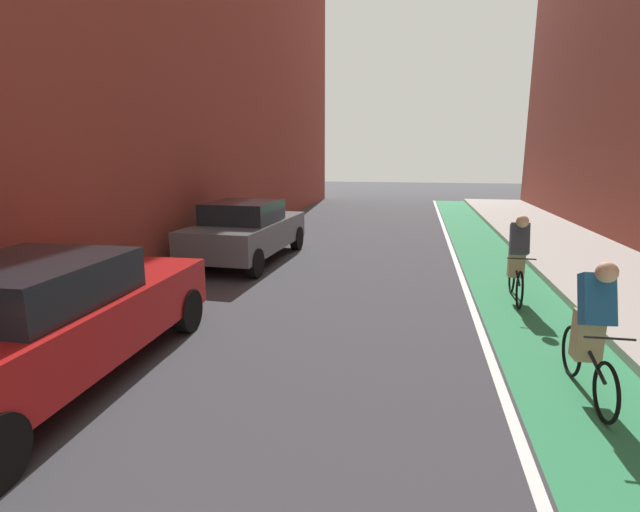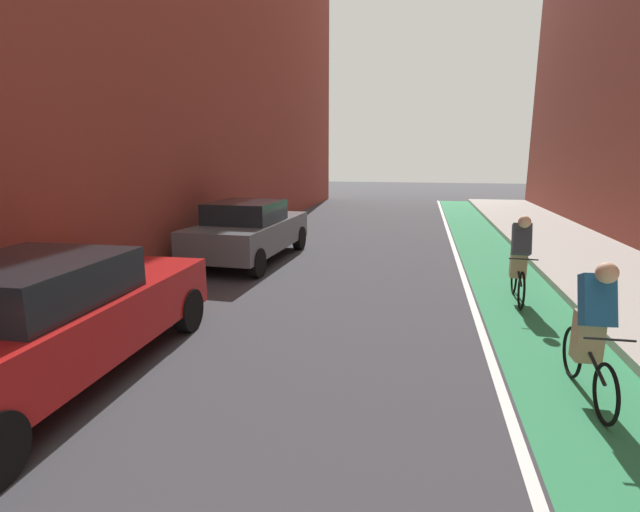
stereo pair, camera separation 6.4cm
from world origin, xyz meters
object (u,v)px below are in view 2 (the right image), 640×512
Objects in this scene: parked_sedan_red at (45,319)px; cyclist_trailing at (520,256)px; parked_sedan_gray at (249,230)px; cyclist_mid at (592,329)px.

cyclist_trailing reaches higher than parked_sedan_red.
parked_sedan_gray is (-0.00, 6.80, -0.00)m from parked_sedan_red.
parked_sedan_gray is at bearing 90.03° from parked_sedan_red.
parked_sedan_red is at bearing -171.45° from cyclist_mid.
cyclist_mid is at bearing -88.84° from cyclist_trailing.
cyclist_mid is (6.15, 0.92, 0.02)m from parked_sedan_red.
cyclist_mid is 3.66m from cyclist_trailing.
cyclist_mid is 0.97× the size of cyclist_trailing.
cyclist_trailing reaches higher than parked_sedan_gray.
cyclist_trailing is at bearing 37.02° from parked_sedan_red.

